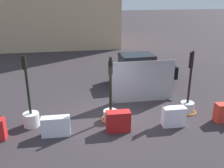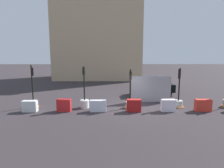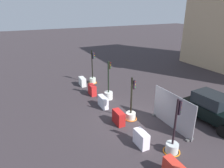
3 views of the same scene
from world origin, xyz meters
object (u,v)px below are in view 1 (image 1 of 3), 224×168
object	(u,v)px
construction_barrier_3	(118,121)
traffic_light_1	(31,114)
car_black_sedan	(141,69)
traffic_light_3	(187,103)
construction_barrier_4	(174,117)
traffic_light_2	(111,110)
construction_barrier_2	(56,126)

from	to	relation	value
construction_barrier_3	traffic_light_1	bearing A→B (deg)	164.25
traffic_light_1	car_black_sedan	bearing A→B (deg)	36.68
traffic_light_3	construction_barrier_4	xyz separation A→B (m)	(-1.14, -1.14, -0.06)
traffic_light_2	construction_barrier_3	bearing A→B (deg)	-80.85
car_black_sedan	construction_barrier_2	bearing A→B (deg)	-132.28
traffic_light_3	construction_barrier_4	bearing A→B (deg)	-135.02
traffic_light_2	car_black_sedan	world-z (taller)	traffic_light_2
construction_barrier_4	traffic_light_3	bearing A→B (deg)	44.98
traffic_light_1	traffic_light_2	world-z (taller)	traffic_light_1
traffic_light_2	construction_barrier_4	distance (m)	2.78
traffic_light_2	construction_barrier_2	xyz separation A→B (m)	(-2.38, -0.96, -0.06)
construction_barrier_2	car_black_sedan	world-z (taller)	car_black_sedan
construction_barrier_3	construction_barrier_4	distance (m)	2.45
construction_barrier_3	car_black_sedan	world-z (taller)	car_black_sedan
traffic_light_3	car_black_sedan	size ratio (longest dim) A/B	0.74
traffic_light_2	construction_barrier_3	world-z (taller)	traffic_light_2
traffic_light_3	construction_barrier_3	world-z (taller)	traffic_light_3
construction_barrier_2	traffic_light_3	bearing A→B (deg)	10.56
traffic_light_2	traffic_light_1	bearing A→B (deg)	179.78
traffic_light_3	car_black_sedan	bearing A→B (deg)	104.41
construction_barrier_3	construction_barrier_2	bearing A→B (deg)	178.85
construction_barrier_3	car_black_sedan	size ratio (longest dim) A/B	0.25
construction_barrier_2	construction_barrier_4	distance (m)	4.99
construction_barrier_2	construction_barrier_3	size ratio (longest dim) A/B	1.14
construction_barrier_3	car_black_sedan	bearing A→B (deg)	66.08
construction_barrier_3	construction_barrier_4	size ratio (longest dim) A/B	1.02
traffic_light_3	construction_barrier_4	distance (m)	1.61
car_black_sedan	traffic_light_3	bearing A→B (deg)	-75.59
traffic_light_1	traffic_light_2	bearing A→B (deg)	-0.22
traffic_light_2	construction_barrier_3	size ratio (longest dim) A/B	2.92
construction_barrier_2	construction_barrier_4	bearing A→B (deg)	0.07
traffic_light_1	traffic_light_3	world-z (taller)	traffic_light_1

